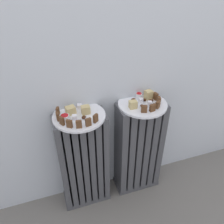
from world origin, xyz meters
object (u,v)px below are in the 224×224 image
object	(u,v)px
jam_bowl_right	(139,95)
plate_left	(79,116)
jam_bowl_left	(65,117)
radiator_left	(84,162)
fork	(146,105)
plate_right	(142,104)
radiator_right	(138,149)

from	to	relation	value
jam_bowl_right	plate_left	bearing A→B (deg)	-169.79
jam_bowl_left	radiator_left	bearing A→B (deg)	12.53
fork	jam_bowl_left	bearing A→B (deg)	178.36
radiator_left	plate_right	world-z (taller)	plate_right
plate_left	fork	xyz separation A→B (m)	(0.36, -0.03, 0.01)
jam_bowl_right	fork	distance (m)	0.10
radiator_left	plate_right	size ratio (longest dim) A/B	2.41
radiator_left	jam_bowl_right	xyz separation A→B (m)	(0.36, 0.07, 0.36)
plate_right	fork	size ratio (longest dim) A/B	2.54
radiator_right	fork	xyz separation A→B (m)	(0.01, -0.03, 0.35)
radiator_right	fork	world-z (taller)	fork
jam_bowl_right	fork	xyz separation A→B (m)	(0.00, -0.09, -0.01)
radiator_left	jam_bowl_right	size ratio (longest dim) A/B	17.60
radiator_left	jam_bowl_right	bearing A→B (deg)	10.21
plate_left	jam_bowl_left	size ratio (longest dim) A/B	5.98
plate_right	jam_bowl_left	size ratio (longest dim) A/B	5.98
jam_bowl_left	fork	xyz separation A→B (m)	(0.44, -0.01, -0.01)
radiator_left	plate_right	bearing A→B (deg)	0.00
radiator_right	jam_bowl_right	world-z (taller)	jam_bowl_right
radiator_left	fork	bearing A→B (deg)	-4.50
radiator_left	fork	size ratio (longest dim) A/B	6.11
jam_bowl_left	jam_bowl_right	size ratio (longest dim) A/B	1.22
jam_bowl_left	jam_bowl_right	xyz separation A→B (m)	(0.44, 0.08, 0.00)
jam_bowl_right	jam_bowl_left	bearing A→B (deg)	-169.40
radiator_right	jam_bowl_left	xyz separation A→B (m)	(-0.43, -0.02, 0.36)
radiator_right	jam_bowl_left	distance (m)	0.56
radiator_left	fork	world-z (taller)	fork
radiator_right	jam_bowl_left	bearing A→B (deg)	-177.84
radiator_right	fork	bearing A→B (deg)	-73.72
plate_right	fork	distance (m)	0.03
radiator_right	jam_bowl_left	size ratio (longest dim) A/B	14.39
plate_right	jam_bowl_left	distance (m)	0.43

